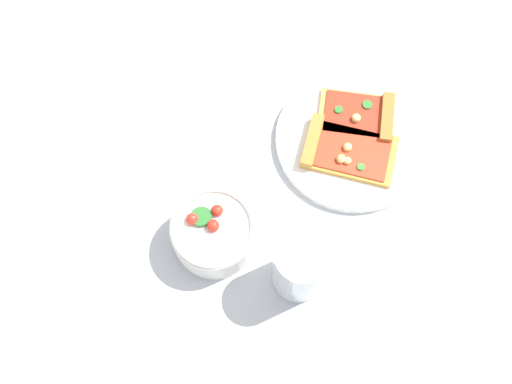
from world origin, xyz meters
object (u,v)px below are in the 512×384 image
object	(u,v)px
pizza_slice_far	(363,116)
soda_glass	(300,267)
plate	(352,140)
salad_bowl	(214,233)
pizza_slice_near	(342,150)
paper_napkin	(160,146)

from	to	relation	value
pizza_slice_far	soda_glass	bearing A→B (deg)	75.01
plate	salad_bowl	xyz separation A→B (m)	(0.20, 0.20, 0.03)
pizza_slice_near	salad_bowl	bearing A→B (deg)	43.81
soda_glass	paper_napkin	size ratio (longest dim) A/B	0.94
plate	soda_glass	bearing A→B (deg)	75.23
salad_bowl	paper_napkin	bearing A→B (deg)	-51.32
salad_bowl	soda_glass	world-z (taller)	soda_glass
pizza_slice_far	paper_napkin	size ratio (longest dim) A/B	0.96
pizza_slice_near	pizza_slice_far	bearing A→B (deg)	-112.70
plate	pizza_slice_near	bearing A→B (deg)	58.51
soda_glass	paper_napkin	distance (m)	0.32
plate	paper_napkin	size ratio (longest dim) A/B	2.00
pizza_slice_near	paper_napkin	distance (m)	0.30
pizza_slice_near	soda_glass	xyz separation A→B (m)	(0.05, 0.22, 0.04)
plate	pizza_slice_near	size ratio (longest dim) A/B	1.63
salad_bowl	pizza_slice_far	bearing A→B (deg)	-130.96
pizza_slice_far	plate	bearing A→B (deg)	73.72
plate	pizza_slice_far	distance (m)	0.04
salad_bowl	paper_napkin	distance (m)	0.19
plate	paper_napkin	world-z (taller)	plate
plate	soda_glass	xyz separation A→B (m)	(0.06, 0.24, 0.05)
pizza_slice_near	pizza_slice_far	distance (m)	0.07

